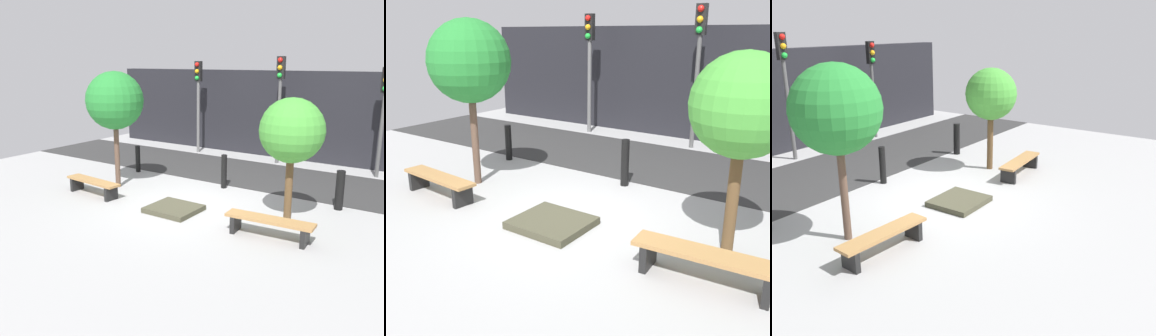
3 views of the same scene
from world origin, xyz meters
The scene contains 11 objects.
ground_plane centered at (0.00, 0.00, 0.00)m, with size 18.00×18.00×0.00m, color #999999.
road_strip centered at (0.00, 3.92, 0.01)m, with size 18.00×3.31×0.01m, color #2E2E2E.
bench_left centered at (-2.67, -0.65, 0.32)m, with size 1.87×0.54×0.44m.
bench_right centered at (2.67, -0.65, 0.32)m, with size 1.93×0.56×0.44m.
planter_bed centered at (0.00, -0.45, 0.06)m, with size 1.22×1.10×0.12m, color #42402F.
tree_behind_left_bench centered at (-2.67, 0.34, 2.55)m, with size 1.66×1.66×3.39m.
tree_behind_right_bench centered at (2.67, 0.34, 2.16)m, with size 1.44×1.44×2.91m.
bollard_left centered at (0.00, 2.02, 0.50)m, with size 0.17×0.17×1.00m, color black.
bollard_center centered at (3.36, 2.02, 0.51)m, with size 0.21×0.21×1.01m, color black.
traffic_light_mid_west centered at (0.00, 5.86, 2.63)m, with size 0.28×0.27×3.82m.
traffic_light_mid_east centered at (3.48, 5.86, 2.41)m, with size 0.28×0.27×3.48m.
Camera 3 is at (-7.59, -5.82, 3.95)m, focal length 40.00 mm.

